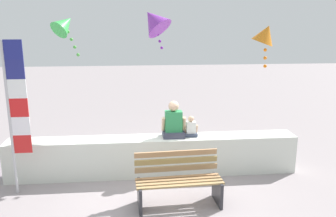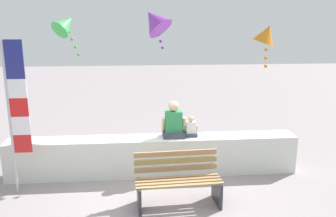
% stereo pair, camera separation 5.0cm
% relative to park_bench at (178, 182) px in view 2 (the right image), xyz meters
% --- Properties ---
extents(ground_plane, '(40.00, 40.00, 0.00)m').
position_rel_park_bench_xyz_m(ground_plane, '(-0.35, 0.40, -0.41)').
color(ground_plane, gray).
extents(seawall_ledge, '(5.86, 0.55, 0.79)m').
position_rel_park_bench_xyz_m(seawall_ledge, '(-0.35, 1.28, -0.01)').
color(seawall_ledge, silver).
rests_on(seawall_ledge, ground).
extents(park_bench, '(1.50, 0.69, 0.88)m').
position_rel_park_bench_xyz_m(park_bench, '(0.00, 0.00, 0.00)').
color(park_bench, '#9E7E4F').
rests_on(park_bench, ground).
extents(person_adult, '(0.49, 0.36, 0.75)m').
position_rel_park_bench_xyz_m(person_adult, '(0.06, 1.29, 0.67)').
color(person_adult, '#373A4D').
rests_on(person_adult, seawall_ledge).
extents(person_child, '(0.28, 0.21, 0.43)m').
position_rel_park_bench_xyz_m(person_child, '(0.42, 1.29, 0.55)').
color(person_child, '#323A4F').
rests_on(person_child, seawall_ledge).
extents(flag_banner, '(0.36, 0.05, 2.78)m').
position_rel_park_bench_xyz_m(flag_banner, '(-2.80, 0.68, 1.21)').
color(flag_banner, '#B7B7BC').
rests_on(flag_banner, ground).
extents(kite_orange, '(0.77, 0.77, 1.05)m').
position_rel_park_bench_xyz_m(kite_orange, '(2.44, 2.81, 2.37)').
color(kite_orange, orange).
extents(kite_purple, '(1.16, 1.11, 1.21)m').
position_rel_park_bench_xyz_m(kite_purple, '(-0.18, 3.79, 2.70)').
color(kite_purple, purple).
extents(kite_green, '(0.80, 0.83, 1.10)m').
position_rel_park_bench_xyz_m(kite_green, '(-2.36, 3.45, 2.61)').
color(kite_green, green).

